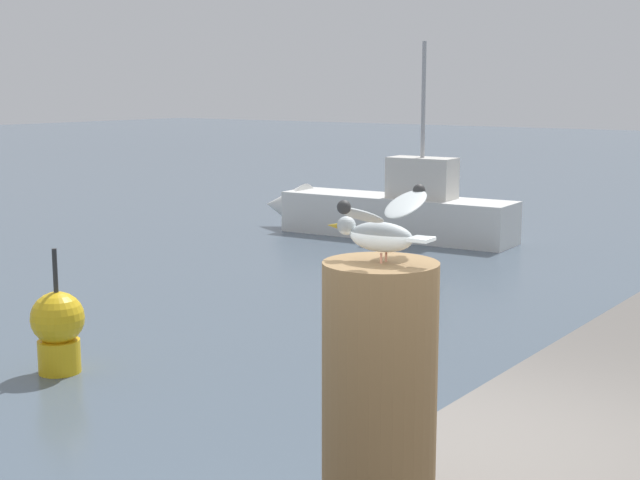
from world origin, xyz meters
name	(u,v)px	position (x,y,z in m)	size (l,w,h in m)	color
mooring_post	(379,393)	(-0.43, -0.33, 1.95)	(0.39, 0.39, 0.90)	brown
seagull	(380,226)	(-0.43, -0.33, 2.52)	(0.57, 0.39, 0.24)	tan
boat_white	(380,211)	(12.41, 7.74, 0.51)	(1.43, 5.61, 3.87)	silver
channel_buoy	(58,329)	(2.91, 5.72, 0.48)	(0.56, 0.56, 1.33)	yellow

